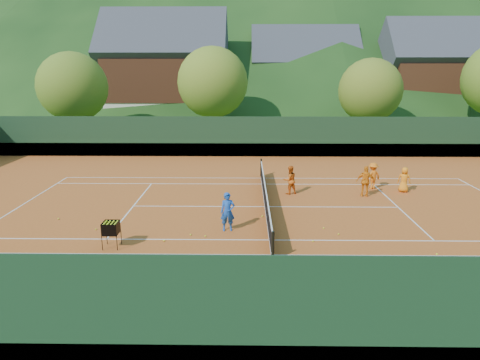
{
  "coord_description": "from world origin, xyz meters",
  "views": [
    {
      "loc": [
        -0.94,
        -19.64,
        6.56
      ],
      "look_at": [
        -1.22,
        0.0,
        1.35
      ],
      "focal_mm": 32.0,
      "sensor_mm": 36.0,
      "label": 1
    }
  ],
  "objects_px": {
    "student_d": "(373,176)",
    "chalet_right": "(432,79)",
    "student_a": "(290,180)",
    "student_c": "(404,180)",
    "chalet_left": "(166,75)",
    "ball_hopper": "(111,229)",
    "tennis_net": "(265,197)",
    "coach": "(228,212)",
    "chalet_mid": "(303,80)",
    "student_b": "(366,181)"
  },
  "relations": [
    {
      "from": "coach",
      "to": "student_b",
      "type": "height_order",
      "value": "same"
    },
    {
      "from": "ball_hopper",
      "to": "student_a",
      "type": "bearing_deg",
      "value": 44.13
    },
    {
      "from": "coach",
      "to": "ball_hopper",
      "type": "bearing_deg",
      "value": -162.69
    },
    {
      "from": "student_c",
      "to": "student_d",
      "type": "distance_m",
      "value": 1.63
    },
    {
      "from": "student_a",
      "to": "tennis_net",
      "type": "distance_m",
      "value": 2.63
    },
    {
      "from": "coach",
      "to": "tennis_net",
      "type": "distance_m",
      "value": 3.55
    },
    {
      "from": "chalet_right",
      "to": "tennis_net",
      "type": "bearing_deg",
      "value": -123.69
    },
    {
      "from": "student_b",
      "to": "student_a",
      "type": "bearing_deg",
      "value": 3.63
    },
    {
      "from": "student_c",
      "to": "ball_hopper",
      "type": "xyz_separation_m",
      "value": [
        -13.5,
        -7.54,
        0.06
      ]
    },
    {
      "from": "chalet_right",
      "to": "ball_hopper",
      "type": "bearing_deg",
      "value": -126.63
    },
    {
      "from": "student_c",
      "to": "chalet_left",
      "type": "distance_m",
      "value": 32.88
    },
    {
      "from": "tennis_net",
      "to": "ball_hopper",
      "type": "distance_m",
      "value": 7.69
    },
    {
      "from": "student_d",
      "to": "chalet_left",
      "type": "bearing_deg",
      "value": -82.82
    },
    {
      "from": "coach",
      "to": "student_a",
      "type": "distance_m",
      "value": 6.14
    },
    {
      "from": "coach",
      "to": "chalet_left",
      "type": "distance_m",
      "value": 34.48
    },
    {
      "from": "coach",
      "to": "student_a",
      "type": "xyz_separation_m",
      "value": [
        3.06,
        5.33,
        -0.05
      ]
    },
    {
      "from": "student_a",
      "to": "student_b",
      "type": "xyz_separation_m",
      "value": [
        3.88,
        -0.43,
        0.05
      ]
    },
    {
      "from": "ball_hopper",
      "to": "student_c",
      "type": "bearing_deg",
      "value": 29.17
    },
    {
      "from": "student_a",
      "to": "student_c",
      "type": "distance_m",
      "value": 6.2
    },
    {
      "from": "student_d",
      "to": "student_c",
      "type": "bearing_deg",
      "value": 135.91
    },
    {
      "from": "ball_hopper",
      "to": "chalet_left",
      "type": "height_order",
      "value": "chalet_left"
    },
    {
      "from": "student_a",
      "to": "chalet_right",
      "type": "distance_m",
      "value": 33.74
    },
    {
      "from": "student_d",
      "to": "chalet_right",
      "type": "distance_m",
      "value": 30.54
    },
    {
      "from": "student_b",
      "to": "chalet_mid",
      "type": "height_order",
      "value": "chalet_mid"
    },
    {
      "from": "coach",
      "to": "student_b",
      "type": "bearing_deg",
      "value": 29.87
    },
    {
      "from": "ball_hopper",
      "to": "coach",
      "type": "bearing_deg",
      "value": 22.65
    },
    {
      "from": "student_c",
      "to": "student_d",
      "type": "bearing_deg",
      "value": 3.18
    },
    {
      "from": "student_b",
      "to": "tennis_net",
      "type": "relative_size",
      "value": 0.13
    },
    {
      "from": "student_c",
      "to": "tennis_net",
      "type": "relative_size",
      "value": 0.11
    },
    {
      "from": "student_d",
      "to": "chalet_left",
      "type": "distance_m",
      "value": 31.6
    },
    {
      "from": "student_a",
      "to": "student_d",
      "type": "relative_size",
      "value": 1.02
    },
    {
      "from": "student_a",
      "to": "ball_hopper",
      "type": "relative_size",
      "value": 1.51
    },
    {
      "from": "student_d",
      "to": "chalet_right",
      "type": "bearing_deg",
      "value": -141.27
    },
    {
      "from": "student_c",
      "to": "tennis_net",
      "type": "distance_m",
      "value": 8.02
    },
    {
      "from": "student_c",
      "to": "ball_hopper",
      "type": "bearing_deg",
      "value": 52.7
    },
    {
      "from": "chalet_mid",
      "to": "chalet_right",
      "type": "height_order",
      "value": "chalet_right"
    },
    {
      "from": "student_b",
      "to": "student_c",
      "type": "bearing_deg",
      "value": -149.63
    },
    {
      "from": "student_a",
      "to": "ball_hopper",
      "type": "distance_m",
      "value": 10.2
    },
    {
      "from": "coach",
      "to": "ball_hopper",
      "type": "xyz_separation_m",
      "value": [
        -4.26,
        -1.78,
        -0.06
      ]
    },
    {
      "from": "coach",
      "to": "tennis_net",
      "type": "bearing_deg",
      "value": 56.27
    },
    {
      "from": "student_a",
      "to": "student_c",
      "type": "height_order",
      "value": "student_a"
    },
    {
      "from": "chalet_right",
      "to": "coach",
      "type": "bearing_deg",
      "value": -123.22
    },
    {
      "from": "chalet_right",
      "to": "student_a",
      "type": "bearing_deg",
      "value": -123.82
    },
    {
      "from": "student_b",
      "to": "chalet_right",
      "type": "distance_m",
      "value": 32.13
    },
    {
      "from": "chalet_right",
      "to": "chalet_mid",
      "type": "bearing_deg",
      "value": 164.05
    },
    {
      "from": "student_d",
      "to": "chalet_right",
      "type": "relative_size",
      "value": 0.12
    },
    {
      "from": "tennis_net",
      "to": "chalet_right",
      "type": "relative_size",
      "value": 1.01
    },
    {
      "from": "student_b",
      "to": "chalet_mid",
      "type": "xyz_separation_m",
      "value": [
        0.74,
        32.21,
        4.16
      ]
    },
    {
      "from": "chalet_left",
      "to": "student_d",
      "type": "bearing_deg",
      "value": -59.09
    },
    {
      "from": "tennis_net",
      "to": "ball_hopper",
      "type": "height_order",
      "value": "tennis_net"
    }
  ]
}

